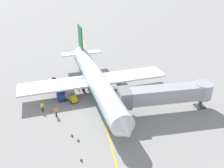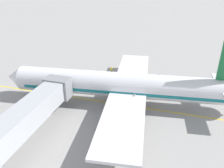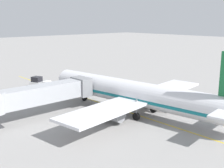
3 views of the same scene
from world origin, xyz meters
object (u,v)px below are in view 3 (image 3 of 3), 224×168
parked_airliner (136,94)px  baggage_cart_second_in_train (171,101)px  baggage_cart_front (158,98)px  safety_cone_nose_left (107,91)px  ground_crew_loader (137,91)px  ground_crew_marshaller (166,107)px  pushback_tractor (40,83)px  safety_cone_nose_right (99,91)px  baggage_tug_trailing (145,100)px  safety_cone_wing_tip (86,88)px  ground_crew_wing_walker (154,91)px  baggage_tug_lead (196,105)px  jet_bridge (40,94)px

parked_airliner → baggage_cart_second_in_train: size_ratio=12.53×
baggage_cart_front → safety_cone_nose_left: (-1.77, 11.51, -0.66)m
parked_airliner → baggage_cart_front: bearing=11.0°
ground_crew_loader → ground_crew_marshaller: (-4.05, -9.89, 0.00)m
pushback_tractor → safety_cone_nose_left: size_ratio=8.32×
pushback_tractor → baggage_cart_front: pushback_tractor is taller
baggage_cart_second_in_train → safety_cone_nose_right: (-2.56, 15.51, -0.66)m
baggage_cart_second_in_train → ground_crew_marshaller: 3.56m
baggage_cart_second_in_train → pushback_tractor: bearing=109.5°
baggage_tug_trailing → safety_cone_nose_right: (-0.36, 11.71, -0.42)m
parked_airliner → baggage_cart_second_in_train: (7.00, -1.33, -2.24)m
parked_airliner → safety_cone_nose_left: bearing=67.6°
baggage_cart_second_in_train → safety_cone_nose_right: bearing=99.4°
ground_crew_loader → safety_cone_wing_tip: (-3.57, 11.24, -0.66)m
pushback_tractor → baggage_tug_trailing: 24.25m
ground_crew_loader → ground_crew_marshaller: 10.68m
baggage_tug_trailing → ground_crew_loader: size_ratio=1.64×
ground_crew_loader → safety_cone_nose_left: (-2.51, 5.85, -0.66)m
pushback_tractor → baggage_tug_trailing: bearing=-72.4°
parked_airliner → ground_crew_wing_walker: 11.67m
pushback_tractor → safety_cone_nose_right: 13.38m
baggage_tug_trailing → ground_crew_wing_walker: ground_crew_wing_walker is taller
baggage_cart_front → safety_cone_nose_left: size_ratio=5.05×
ground_crew_marshaller → safety_cone_nose_right: (0.66, 17.03, -0.66)m
parked_airliner → safety_cone_nose_right: size_ratio=63.28×
baggage_tug_lead → baggage_tug_trailing: (-4.06, 7.45, 0.00)m
jet_bridge → baggage_tug_trailing: bearing=-21.1°
pushback_tractor → ground_crew_marshaller: 29.12m
baggage_tug_trailing → jet_bridge: bearing=158.9°
parked_airliner → jet_bridge: (-11.51, 8.75, 0.27)m
baggage_cart_front → baggage_cart_second_in_train: bearing=-91.9°
parked_airliner → baggage_tug_trailing: bearing=27.2°
safety_cone_wing_tip → safety_cone_nose_right: bearing=-87.5°
ground_crew_marshaller → safety_cone_nose_left: (1.54, 15.73, -0.66)m
baggage_tug_lead → parked_airliner: bearing=150.6°
ground_crew_loader → ground_crew_marshaller: same height
baggage_tug_lead → ground_crew_wing_walker: bearing=81.8°
pushback_tractor → ground_crew_loader: (10.34, -18.55, -0.15)m
parked_airliner → baggage_cart_second_in_train: bearing=-10.8°
baggage_cart_front → safety_cone_nose_left: bearing=98.8°
safety_cone_nose_right → parked_airliner: bearing=-107.4°
ground_crew_wing_walker → safety_cone_nose_right: (-5.85, 9.17, -0.66)m
baggage_tug_lead → safety_cone_nose_left: bearing=101.2°
baggage_tug_lead → baggage_cart_front: size_ratio=0.93×
safety_cone_wing_tip → baggage_cart_second_in_train: bearing=-82.0°
pushback_tractor → ground_crew_loader: 21.24m
jet_bridge → ground_crew_loader: 19.57m
pushback_tractor → safety_cone_nose_right: (6.96, -11.40, -0.81)m
baggage_tug_lead → safety_cone_nose_left: 18.23m
jet_bridge → baggage_cart_second_in_train: 21.23m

